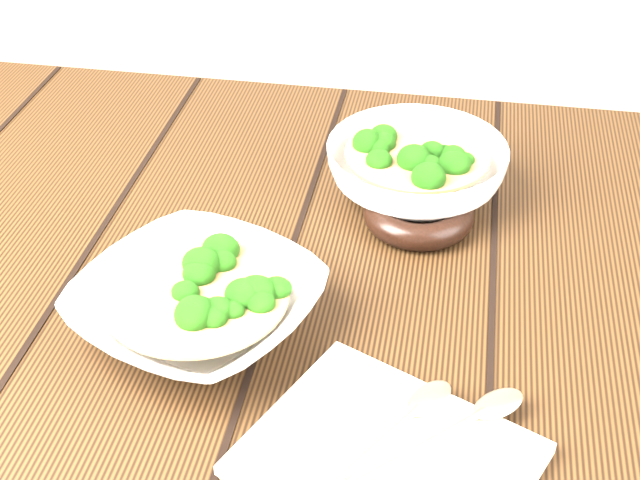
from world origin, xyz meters
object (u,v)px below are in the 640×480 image
Objects in this scene: table at (305,366)px; soup_bowl_front at (197,304)px; soup_bowl_back at (416,168)px; trivet at (418,213)px; napkin at (387,460)px.

soup_bowl_front reaches higher than table.
soup_bowl_front is 1.11× the size of soup_bowl_back.
trivet is at bearing -81.38° from soup_bowl_back.
napkin is (0.18, -0.12, -0.02)m from soup_bowl_front.
soup_bowl_back reaches higher than soup_bowl_front.
soup_bowl_front is at bearing -131.06° from table.
trivet reaches higher than table.
soup_bowl_back is at bearing 55.97° from soup_bowl_front.
table is at bearing -119.59° from soup_bowl_back.
trivet is (0.18, 0.19, -0.01)m from soup_bowl_front.
soup_bowl_back reaches higher than napkin.
table is at bearing 48.94° from soup_bowl_front.
soup_bowl_front is at bearing -132.50° from trivet.
soup_bowl_back is at bearing 60.41° from table.
napkin is (0.10, -0.21, 0.13)m from table.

